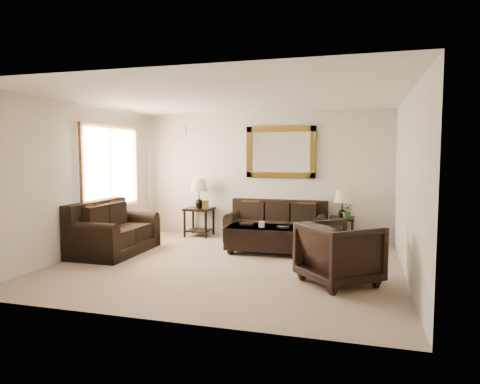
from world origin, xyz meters
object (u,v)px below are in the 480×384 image
(sofa, at_px, (277,226))
(end_table_left, at_px, (199,199))
(loveseat, at_px, (112,234))
(coffee_table, at_px, (266,236))
(end_table_right, at_px, (342,209))
(armchair, at_px, (340,250))

(sofa, distance_m, end_table_left, 1.83)
(loveseat, relative_size, end_table_left, 1.33)
(loveseat, bearing_deg, sofa, -55.23)
(end_table_left, relative_size, coffee_table, 0.87)
(loveseat, distance_m, coffee_table, 2.83)
(loveseat, xyz_separation_m, end_table_right, (4.02, 2.00, 0.35))
(sofa, bearing_deg, armchair, -62.38)
(armchair, bearing_deg, sofa, -13.07)
(sofa, height_order, end_table_right, end_table_right)
(loveseat, height_order, end_table_left, end_table_left)
(end_table_left, bearing_deg, end_table_right, 0.83)
(end_table_left, distance_m, armchair, 4.22)
(coffee_table, height_order, armchair, armchair)
(end_table_left, bearing_deg, loveseat, -115.96)
(coffee_table, relative_size, armchair, 1.54)
(end_table_right, distance_m, coffee_table, 1.84)
(sofa, bearing_deg, coffee_table, -89.05)
(armchair, bearing_deg, end_table_right, -38.78)
(loveseat, bearing_deg, end_table_left, -25.96)
(end_table_right, relative_size, coffee_table, 0.74)
(sofa, distance_m, coffee_table, 1.13)
(sofa, relative_size, armchair, 2.16)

